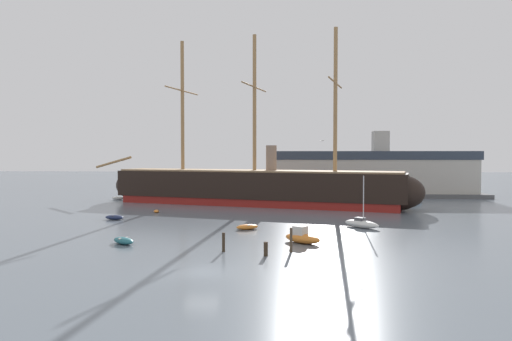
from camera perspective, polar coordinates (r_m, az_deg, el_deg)
ground_plane at (r=35.43m, az=-6.78°, el=-12.33°), size 400.00×400.00×0.00m
tall_ship at (r=79.85m, az=-0.18°, el=-2.00°), size 59.42×21.89×29.27m
dinghy_foreground_left at (r=47.37m, az=-16.04°, el=-8.33°), size 2.96×2.67×0.66m
motorboat_foreground_right at (r=46.26m, az=5.73°, el=-8.18°), size 4.18×3.78×1.68m
dinghy_near_centre at (r=54.17m, az=-1.09°, el=-6.97°), size 2.86×2.13×0.62m
dinghy_mid_left at (r=65.09m, az=-17.09°, el=-5.55°), size 2.77×1.58×0.62m
sailboat_mid_right at (r=56.89m, az=12.90°, el=-6.38°), size 4.34×4.46×6.24m
dinghy_alongside_bow at (r=71.36m, az=-12.21°, el=-4.93°), size 1.17×1.91×0.42m
dinghy_alongside_stern at (r=73.88m, az=13.69°, el=-4.69°), size 0.86×1.90×0.45m
dinghy_far_left at (r=93.22m, az=-16.62°, el=-3.28°), size 2.69×1.27×0.63m
motorboat_far_right at (r=88.18m, az=19.17°, el=-3.42°), size 3.71×4.32×1.71m
motorboat_distant_centre at (r=96.49m, az=1.29°, el=-2.92°), size 2.95×3.56×1.40m
mooring_piling_nearest at (r=40.32m, az=1.21°, el=-9.67°), size 0.36×0.36×1.22m
mooring_piling_left_pair at (r=42.15m, az=-4.03°, el=-8.82°), size 0.27×0.27×1.72m
mooring_piling_right_pair at (r=41.86m, az=4.35°, el=-8.56°), size 0.24×0.24×2.20m
dockside_warehouse_right at (r=101.66m, az=13.81°, el=-0.35°), size 45.80×14.86×13.71m
seagull_in_flight at (r=69.62m, az=8.13°, el=3.66°), size 0.67×0.97×0.13m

